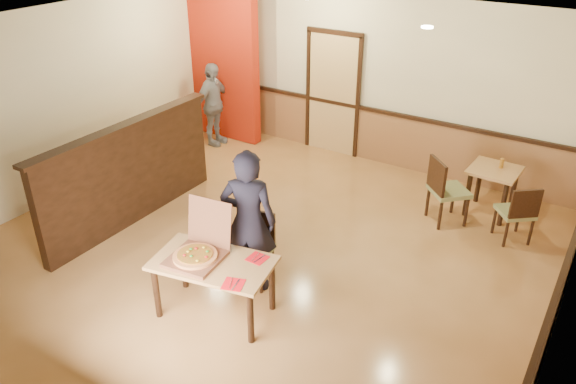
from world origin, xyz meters
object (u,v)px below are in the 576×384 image
Objects in this scene: main_table at (213,270)px; side_table at (493,180)px; diner at (248,222)px; pizza_box at (198,252)px; diner_chair at (255,245)px; passerby at (213,105)px; side_chair_left at (445,188)px; side_chair_right at (518,211)px; condiment at (502,163)px.

side_table is at bearing 51.97° from main_table.
diner is 0.68m from pizza_box.
passerby reaches higher than diner_chair.
side_chair_left is at bearing -141.72° from diner.
condiment is at bearing -96.75° from side_chair_right.
pizza_box is (-2.63, -3.28, 0.30)m from side_chair_right.
condiment is (0.06, 0.08, 0.24)m from side_table.
main_table is at bearing 110.75° from side_chair_left.
condiment is at bearing -88.56° from passerby.
condiment is (2.02, 3.94, 0.20)m from main_table.
passerby is at bearing -177.96° from condiment.
passerby reaches higher than main_table.
diner_chair is 4.28m from passerby.
side_chair_right is at bearing 44.18° from pizza_box.
diner_chair is 1.25× the size of pizza_box.
side_chair_right is at bearing -57.65° from condiment.
side_chair_left is 0.78m from side_table.
passerby is (-3.03, 3.76, 0.18)m from main_table.
pizza_box is at bearing 108.43° from side_chair_left.
pizza_box is (-1.64, -3.28, 0.23)m from side_chair_left.
side_table is 3.79m from diner.
passerby is 2.18× the size of pizza_box.
side_chair_right is at bearing 34.49° from diner_chair.
diner is at bearing -90.06° from diner_chair.
diner is (0.03, -0.14, 0.40)m from diner_chair.
diner_chair is 3.67m from side_table.
diner is at bearing -120.78° from side_table.
diner_chair is 0.43m from diner.
diner_chair is at bearing -122.29° from side_table.
passerby reaches higher than side_chair_left.
passerby is at bearing 119.93° from pizza_box.
side_table is at bearing 54.01° from pizza_box.
diner_chair is 2.89m from side_chair_left.
main_table is 4.43m from condiment.
diner is at bearing 106.54° from side_chair_left.
diner_chair reaches higher than side_table.
side_chair_left is (1.46, 2.50, 0.05)m from diner_chair.
main_table is 1.44× the size of side_chair_left.
passerby is at bearing 38.60° from side_chair_left.
side_chair_left is 0.55× the size of diner.
main_table is at bearing 1.16° from pizza_box.
main_table is 0.68m from diner.
main_table is at bearing 13.89° from side_chair_right.
diner reaches higher than main_table.
side_table is (-0.49, 0.60, 0.08)m from side_chair_right.
diner_chair is at bearing 69.86° from pizza_box.
diner is 1.15× the size of passerby.
main_table is 0.92× the size of passerby.
diner_chair is 1.03× the size of side_chair_right.
diner is at bearing 8.42° from side_chair_right.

